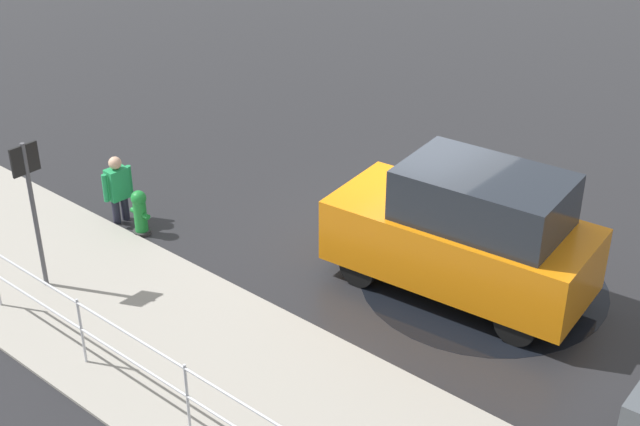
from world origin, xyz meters
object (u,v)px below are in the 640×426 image
object	(u,v)px
pedestrian	(118,186)
fire_hydrant	(140,213)
sign_post	(31,195)
moving_hatchback	(466,232)

from	to	relation	value
pedestrian	fire_hydrant	bearing A→B (deg)	175.29
sign_post	moving_hatchback	bearing A→B (deg)	-140.73
moving_hatchback	pedestrian	xyz separation A→B (m)	(5.65, 1.96, -0.34)
moving_hatchback	fire_hydrant	world-z (taller)	moving_hatchback
moving_hatchback	pedestrian	size ratio (longest dim) A/B	3.32
pedestrian	moving_hatchback	bearing A→B (deg)	-160.90
sign_post	fire_hydrant	bearing A→B (deg)	-85.59
moving_hatchback	sign_post	world-z (taller)	sign_post
sign_post	pedestrian	bearing A→B (deg)	-69.65
pedestrian	sign_post	size ratio (longest dim) A/B	0.51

